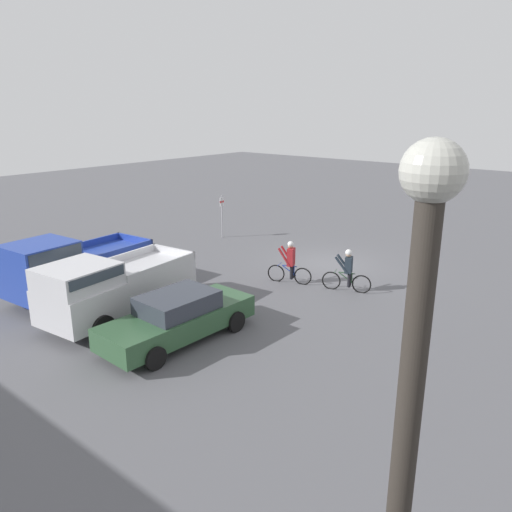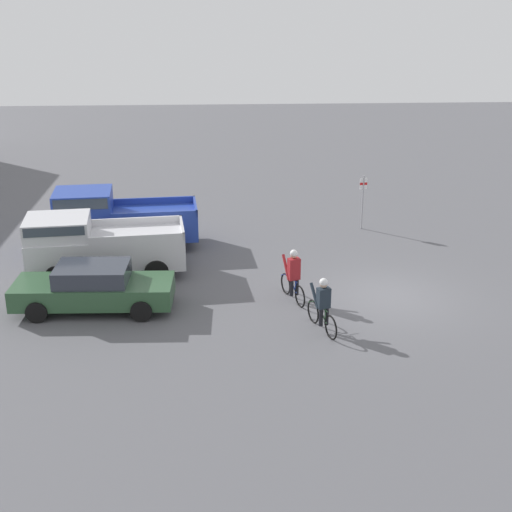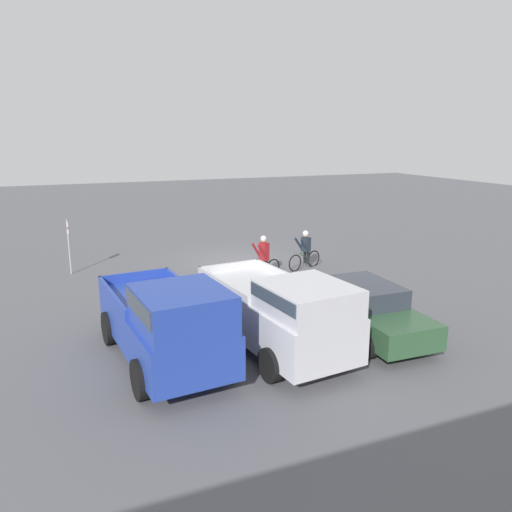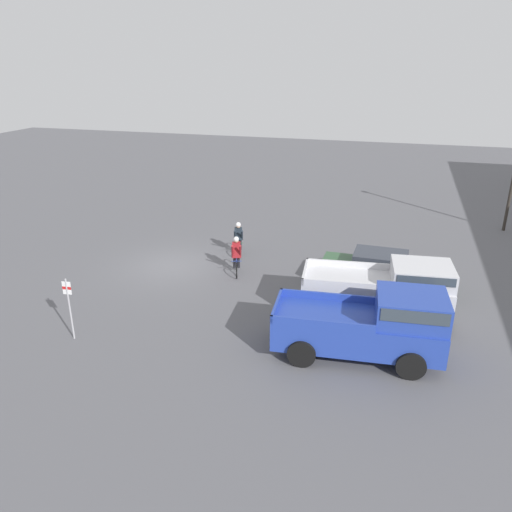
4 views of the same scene
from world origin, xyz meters
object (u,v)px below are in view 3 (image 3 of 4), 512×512
Objects in this scene: cyclist_0 at (263,257)px; fire_lane_sign at (69,241)px; sedan_0 at (363,307)px; pickup_truck_0 at (279,311)px; cyclist_1 at (305,249)px; pickup_truck_1 at (167,321)px.

fire_lane_sign is (6.88, -3.50, 0.50)m from cyclist_0.
fire_lane_sign is (7.29, -9.60, 0.62)m from sedan_0.
sedan_0 is at bearing -173.46° from pickup_truck_0.
sedan_0 is 6.12m from cyclist_0.
cyclist_0 is at bearing 153.03° from fire_lane_sign.
sedan_0 is at bearing 75.38° from cyclist_1.
cyclist_0 reaches higher than sedan_0.
pickup_truck_0 is 2.42× the size of fire_lane_sign.
fire_lane_sign is (9.04, -2.88, 0.53)m from cyclist_1.
cyclist_1 is (-1.75, -6.72, 0.09)m from sedan_0.
pickup_truck_0 is 3.04× the size of cyclist_1.
pickup_truck_1 reaches higher than cyclist_0.
pickup_truck_0 is at bearing 6.54° from sedan_0.
cyclist_0 is 2.24m from cyclist_1.
pickup_truck_1 is 8.05m from cyclist_0.
cyclist_1 is at bearing -104.62° from sedan_0.
sedan_0 is 0.90× the size of pickup_truck_1.
pickup_truck_1 is at bearing 100.11° from fire_lane_sign.
fire_lane_sign is at bearing -26.97° from cyclist_0.
cyclist_0 is at bearing 15.98° from cyclist_1.
pickup_truck_1 is 2.42× the size of fire_lane_sign.
cyclist_0 is at bearing -86.21° from sedan_0.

